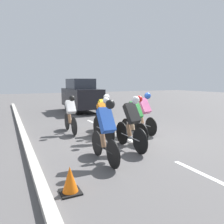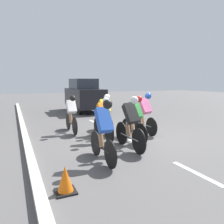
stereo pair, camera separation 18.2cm
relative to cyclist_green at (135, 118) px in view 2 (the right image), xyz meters
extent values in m
plane|color=#565454|center=(0.06, -0.54, -0.79)|extent=(60.00, 60.00, 0.00)
cube|color=white|center=(0.06, 2.73, -0.79)|extent=(0.12, 1.40, 0.01)
cube|color=white|center=(0.06, -0.47, -0.79)|extent=(0.12, 1.40, 0.01)
cube|color=white|center=(0.06, -3.67, -0.79)|extent=(0.12, 1.40, 0.01)
cube|color=#B7B2A8|center=(3.26, -0.47, -0.72)|extent=(0.20, 26.15, 0.14)
cylinder|color=black|center=(0.00, -0.57, -0.45)|extent=(0.03, 0.67, 0.67)
cylinder|color=black|center=(0.00, 0.42, -0.45)|extent=(0.03, 0.67, 0.67)
cylinder|color=black|center=(0.00, -0.08, -0.45)|extent=(0.04, 0.99, 0.04)
cylinder|color=black|center=(0.00, -0.25, -0.24)|extent=(0.04, 0.04, 0.42)
cylinder|color=#1999D8|center=(0.00, -0.13, -0.35)|extent=(0.07, 0.07, 0.16)
cylinder|color=#DBAD84|center=(0.00, -0.15, -0.27)|extent=(0.12, 0.23, 0.36)
cube|color=green|center=(0.00, 0.02, 0.25)|extent=(0.33, 0.49, 0.58)
sphere|color=red|center=(0.01, 0.24, 0.63)|extent=(0.21, 0.21, 0.21)
cylinder|color=black|center=(-0.89, -1.35, -0.45)|extent=(0.03, 0.68, 0.68)
cylinder|color=black|center=(-0.89, -0.33, -0.45)|extent=(0.03, 0.68, 0.68)
cylinder|color=#B7B7BC|center=(-0.89, -0.84, -0.45)|extent=(0.04, 1.01, 0.04)
cylinder|color=#B7B7BC|center=(-0.89, -1.02, -0.24)|extent=(0.04, 0.04, 0.42)
cylinder|color=white|center=(-0.89, -0.89, -0.35)|extent=(0.07, 0.07, 0.16)
cylinder|color=tan|center=(-0.89, -0.91, -0.27)|extent=(0.12, 0.23, 0.36)
cube|color=pink|center=(-0.87, -0.74, 0.26)|extent=(0.36, 0.50, 0.61)
sphere|color=blue|center=(-0.85, -0.52, 0.65)|extent=(0.23, 0.23, 0.23)
cylinder|color=black|center=(0.46, -1.99, -0.44)|extent=(0.03, 0.70, 0.70)
cylinder|color=black|center=(0.46, -1.02, -0.44)|extent=(0.03, 0.70, 0.70)
cylinder|color=navy|center=(0.46, -1.51, -0.44)|extent=(0.04, 0.97, 0.04)
cylinder|color=navy|center=(0.46, -1.68, -0.23)|extent=(0.04, 0.04, 0.42)
cylinder|color=white|center=(0.46, -1.56, -0.34)|extent=(0.07, 0.07, 0.16)
cylinder|color=tan|center=(0.46, -1.58, -0.26)|extent=(0.12, 0.23, 0.36)
cube|color=yellow|center=(0.47, -1.41, 0.24)|extent=(0.33, 0.46, 0.55)
sphere|color=white|center=(0.47, -1.19, 0.60)|extent=(0.22, 0.22, 0.22)
cylinder|color=black|center=(0.87, -1.13, -0.44)|extent=(0.03, 0.70, 0.70)
cylinder|color=black|center=(0.87, -0.11, -0.44)|extent=(0.03, 0.70, 0.70)
cylinder|color=#B7B7BC|center=(0.87, -0.62, -0.44)|extent=(0.04, 1.03, 0.04)
cylinder|color=#B7B7BC|center=(0.87, -0.80, -0.23)|extent=(0.04, 0.04, 0.42)
cylinder|color=white|center=(0.87, -0.67, -0.34)|extent=(0.07, 0.07, 0.16)
cylinder|color=#9E704C|center=(0.87, -0.70, -0.26)|extent=(0.12, 0.23, 0.36)
cube|color=orange|center=(0.88, -0.52, 0.23)|extent=(0.35, 0.45, 0.54)
sphere|color=white|center=(0.90, -0.30, 0.57)|extent=(0.21, 0.21, 0.21)
cylinder|color=black|center=(1.65, 0.76, -0.46)|extent=(0.03, 0.67, 0.67)
cylinder|color=black|center=(1.65, 1.72, -0.46)|extent=(0.03, 0.67, 0.67)
cylinder|color=black|center=(1.65, 1.24, -0.46)|extent=(0.04, 0.97, 0.04)
cylinder|color=black|center=(1.65, 1.07, -0.25)|extent=(0.04, 0.04, 0.42)
cylinder|color=yellow|center=(1.65, 1.19, -0.36)|extent=(0.07, 0.07, 0.16)
cylinder|color=#9E704C|center=(1.65, 1.17, -0.28)|extent=(0.12, 0.23, 0.36)
cube|color=blue|center=(1.64, 1.34, 0.26)|extent=(0.33, 0.51, 0.61)
sphere|color=black|center=(1.64, 1.56, 0.66)|extent=(0.22, 0.22, 0.22)
cylinder|color=black|center=(0.56, 0.14, -0.43)|extent=(0.03, 0.72, 0.72)
cylinder|color=black|center=(0.56, 1.17, -0.43)|extent=(0.03, 0.72, 0.72)
cylinder|color=#B7B7BC|center=(0.56, 0.65, -0.43)|extent=(0.04, 1.03, 0.04)
cylinder|color=#B7B7BC|center=(0.56, 0.47, -0.22)|extent=(0.04, 0.04, 0.42)
cylinder|color=green|center=(0.56, 0.60, -0.33)|extent=(0.07, 0.07, 0.16)
cylinder|color=#9E704C|center=(0.56, 0.57, -0.25)|extent=(0.12, 0.23, 0.36)
cube|color=black|center=(0.58, 0.75, 0.28)|extent=(0.36, 0.50, 0.61)
sphere|color=white|center=(0.60, 0.97, 0.67)|extent=(0.21, 0.21, 0.21)
cylinder|color=black|center=(1.58, -2.63, -0.45)|extent=(0.03, 0.68, 0.68)
cylinder|color=black|center=(1.58, -1.60, -0.45)|extent=(0.03, 0.68, 0.68)
cylinder|color=black|center=(1.58, -2.11, -0.45)|extent=(0.04, 1.02, 0.04)
cylinder|color=black|center=(1.58, -2.29, -0.24)|extent=(0.04, 0.04, 0.42)
cylinder|color=green|center=(1.58, -2.16, -0.35)|extent=(0.07, 0.07, 0.16)
cylinder|color=#9E704C|center=(1.58, -2.19, -0.27)|extent=(0.12, 0.23, 0.36)
cube|color=white|center=(1.58, -2.01, 0.22)|extent=(0.32, 0.44, 0.51)
sphere|color=black|center=(1.58, -1.79, 0.56)|extent=(0.22, 0.22, 0.22)
cylinder|color=black|center=(-1.33, -6.36, -0.47)|extent=(0.14, 0.64, 0.64)
cylinder|color=black|center=(0.03, -6.36, -0.47)|extent=(0.14, 0.64, 0.64)
cylinder|color=black|center=(-1.33, -8.72, -0.47)|extent=(0.14, 0.64, 0.64)
cylinder|color=black|center=(0.03, -8.72, -0.47)|extent=(0.14, 0.64, 0.64)
cube|color=black|center=(-0.65, -7.54, 0.11)|extent=(1.70, 3.81, 1.15)
cube|color=#2D333D|center=(-0.65, -7.73, 1.00)|extent=(1.39, 2.09, 0.63)
cube|color=black|center=(2.81, 2.38, -0.77)|extent=(0.36, 0.36, 0.03)
cone|color=orange|center=(2.81, 2.38, -0.53)|extent=(0.28, 0.28, 0.46)
camera|label=1|loc=(3.74, 5.97, 1.19)|focal=35.00mm
camera|label=2|loc=(3.58, 6.05, 1.19)|focal=35.00mm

